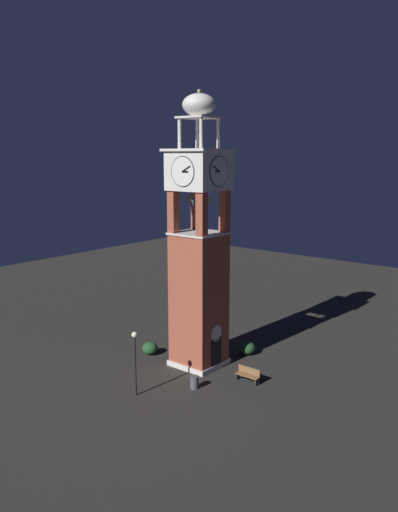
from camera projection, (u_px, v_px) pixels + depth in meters
ground at (199, 364)px, 35.55m from camera, size 80.00×80.00×0.00m
clock_tower at (199, 259)px, 34.13m from camera, size 3.54×3.54×18.20m
park_bench at (248, 375)px, 32.60m from camera, size 0.44×1.60×0.95m
lamp_post at (135, 352)px, 30.36m from camera, size 0.36×0.36×3.99m
trash_bin at (194, 382)px, 31.72m from camera, size 0.52×0.52×0.80m
shrub_near_entry at (247, 348)px, 37.22m from camera, size 1.29×1.29×0.96m
shrub_left_of_tower at (150, 348)px, 37.17m from camera, size 1.13×1.13×0.92m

